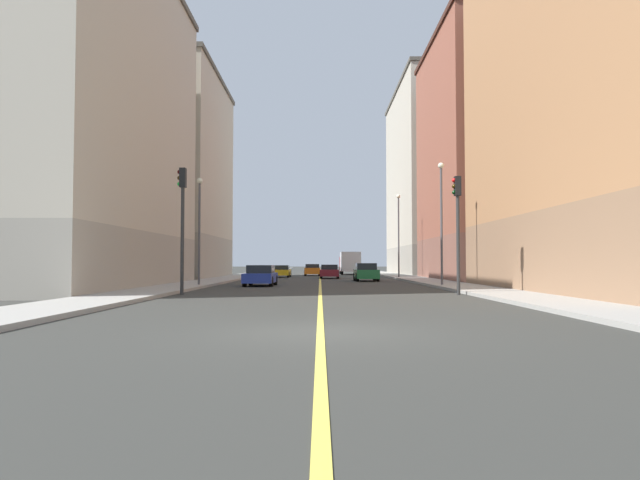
{
  "coord_description": "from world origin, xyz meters",
  "views": [
    {
      "loc": [
        -0.01,
        -11.95,
        1.47
      ],
      "look_at": [
        -0.22,
        42.61,
        3.67
      ],
      "focal_mm": 31.57,
      "sensor_mm": 36.0,
      "label": 1
    }
  ],
  "objects": [
    {
      "name": "ground_plane",
      "position": [
        0.0,
        0.0,
        0.0
      ],
      "size": [
        400.0,
        400.0,
        0.0
      ],
      "primitive_type": "plane",
      "color": "#32332F",
      "rests_on": "ground"
    },
    {
      "name": "sidewalk_left",
      "position": [
        8.21,
        49.0,
        0.07
      ],
      "size": [
        2.94,
        168.0,
        0.15
      ],
      "primitive_type": "cube",
      "color": "#9E9B93",
      "rests_on": "ground"
    },
    {
      "name": "sidewalk_right",
      "position": [
        -8.21,
        49.0,
        0.07
      ],
      "size": [
        2.94,
        168.0,
        0.15
      ],
      "primitive_type": "cube",
      "color": "#9E9B93",
      "rests_on": "ground"
    },
    {
      "name": "lane_center_stripe",
      "position": [
        0.0,
        49.0,
        0.01
      ],
      "size": [
        0.16,
        154.0,
        0.01
      ],
      "primitive_type": "cube",
      "color": "#E5D14C",
      "rests_on": "ground"
    },
    {
      "name": "building_left_near",
      "position": [
        14.44,
        14.73,
        10.01
      ],
      "size": [
        9.83,
        21.5,
        19.99
      ],
      "color": "#8F6B4F",
      "rests_on": "ground"
    },
    {
      "name": "building_left_mid",
      "position": [
        14.44,
        35.81,
        10.4
      ],
      "size": [
        9.83,
        16.67,
        20.79
      ],
      "color": "brown",
      "rests_on": "ground"
    },
    {
      "name": "building_left_far",
      "position": [
        14.44,
        58.34,
        11.71
      ],
      "size": [
        9.83,
        22.9,
        23.39
      ],
      "color": "#9D9688",
      "rests_on": "ground"
    },
    {
      "name": "building_right_corner",
      "position": [
        -14.44,
        20.61,
        9.98
      ],
      "size": [
        9.83,
        21.67,
        19.94
      ],
      "color": "#9D9688",
      "rests_on": "ground"
    },
    {
      "name": "building_right_midblock",
      "position": [
        -14.44,
        41.57,
        9.72
      ],
      "size": [
        9.83,
        17.3,
        19.42
      ],
      "color": "#9D9688",
      "rests_on": "ground"
    },
    {
      "name": "traffic_light_left_near",
      "position": [
        6.32,
        13.82,
        3.56
      ],
      "size": [
        0.4,
        0.32,
        5.45
      ],
      "color": "#2D2D2D",
      "rests_on": "ground"
    },
    {
      "name": "traffic_light_right_near",
      "position": [
        -6.35,
        13.82,
        3.79
      ],
      "size": [
        0.4,
        0.32,
        5.84
      ],
      "color": "#2D2D2D",
      "rests_on": "ground"
    },
    {
      "name": "street_lamp_left_near",
      "position": [
        7.33,
        21.9,
        4.61
      ],
      "size": [
        0.36,
        0.36,
        7.39
      ],
      "color": "#4C4C51",
      "rests_on": "ground"
    },
    {
      "name": "street_lamp_right_near",
      "position": [
        -7.33,
        22.07,
        4.13
      ],
      "size": [
        0.36,
        0.36,
        6.48
      ],
      "color": "#4C4C51",
      "rests_on": "ground"
    },
    {
      "name": "street_lamp_left_far",
      "position": [
        7.33,
        40.42,
        4.77
      ],
      "size": [
        0.36,
        0.36,
        7.7
      ],
      "color": "#4C4C51",
      "rests_on": "ground"
    },
    {
      "name": "car_green",
      "position": [
        3.67,
        32.95,
        0.68
      ],
      "size": [
        1.87,
        3.97,
        1.43
      ],
      "color": "#1E6B38",
      "rests_on": "ground"
    },
    {
      "name": "car_maroon",
      "position": [
        0.87,
        40.67,
        0.63
      ],
      "size": [
        1.84,
        3.97,
        1.29
      ],
      "color": "maroon",
      "rests_on": "ground"
    },
    {
      "name": "car_orange",
      "position": [
        -0.86,
        51.1,
        0.65
      ],
      "size": [
        1.81,
        4.25,
        1.31
      ],
      "color": "orange",
      "rests_on": "ground"
    },
    {
      "name": "car_yellow",
      "position": [
        -3.94,
        44.83,
        0.59
      ],
      "size": [
        1.89,
        4.41,
        1.21
      ],
      "color": "gold",
      "rests_on": "ground"
    },
    {
      "name": "car_blue",
      "position": [
        -3.79,
        23.82,
        0.64
      ],
      "size": [
        1.93,
        4.2,
        1.31
      ],
      "color": "#23389E",
      "rests_on": "ground"
    },
    {
      "name": "box_truck",
      "position": [
        3.73,
        58.51,
        1.5
      ],
      "size": [
        2.43,
        7.55,
        2.77
      ],
      "color": "maroon",
      "rests_on": "ground"
    }
  ]
}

